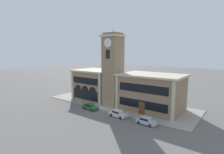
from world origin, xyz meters
The scene contains 10 objects.
ground_plane centered at (0.00, 0.00, 0.00)m, with size 300.00×300.00×0.00m, color #605E5B.
sidewalk_kerb centered at (0.00, 7.37, 0.07)m, with size 42.62×14.74×0.15m.
clock_tower centered at (0.00, 5.18, 9.73)m, with size 5.08×5.08×20.56m.
town_hall_left_wing centered at (-8.48, 7.83, 4.57)m, with size 12.68×10.45×9.10m.
town_hall_right_wing centered at (9.90, 7.84, 4.54)m, with size 15.52×10.45×9.02m.
parked_car_near centered at (-2.39, -1.25, 0.74)m, with size 4.47×1.99×1.44m.
parked_car_mid centered at (6.21, -1.25, 0.76)m, with size 4.41×2.08×1.46m.
parked_car_far centered at (13.11, -1.25, 0.74)m, with size 4.18×2.02×1.43m.
street_lamp centered at (-10.45, 0.42, 4.15)m, with size 0.36×0.36×6.16m.
bollard centered at (-6.39, 0.25, 0.67)m, with size 0.18×0.18×1.06m.
Camera 1 is at (27.84, -31.97, 14.01)m, focal length 28.00 mm.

